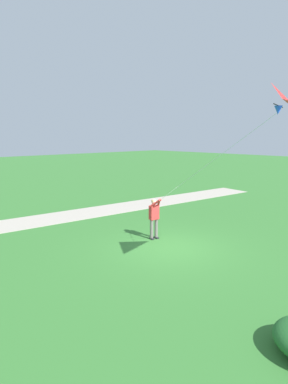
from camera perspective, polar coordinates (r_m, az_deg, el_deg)
name	(u,v)px	position (r m, az deg, el deg)	size (l,w,h in m)	color
ground_plane	(170,247)	(12.62, 4.74, -10.02)	(120.00, 120.00, 0.00)	#33702D
walkway_path	(39,221)	(17.23, -18.60, -4.95)	(2.40, 32.00, 0.02)	#ADA393
person_kite_flyer	(154,215)	(13.27, 1.89, -4.23)	(0.63, 0.51, 1.83)	#232328
flying_kite	(270,100)	(8.98, 21.97, 15.28)	(5.25, 1.70, 3.90)	red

